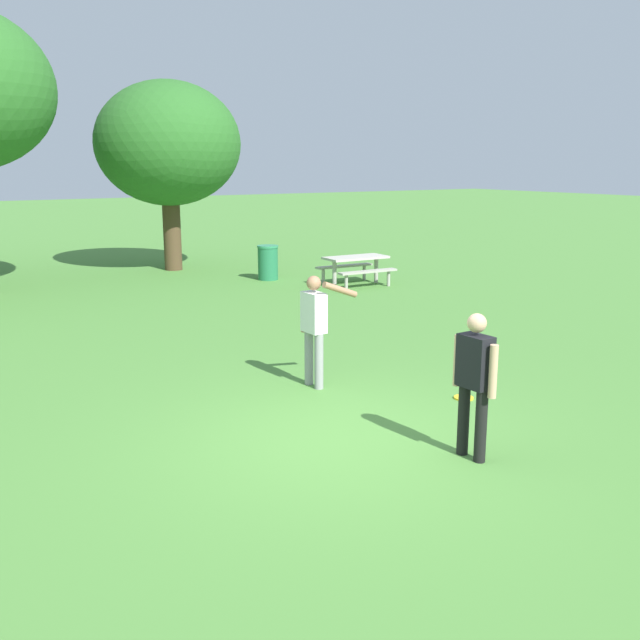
% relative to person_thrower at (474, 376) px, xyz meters
% --- Properties ---
extents(ground_plane, '(120.00, 120.00, 0.00)m').
position_rel_person_thrower_xyz_m(ground_plane, '(-0.96, 1.16, -0.94)').
color(ground_plane, '#4C8438').
extents(person_thrower, '(0.24, 0.61, 1.64)m').
position_rel_person_thrower_xyz_m(person_thrower, '(0.00, 0.00, 0.00)').
color(person_thrower, black).
rests_on(person_thrower, ground).
extents(person_catcher, '(0.69, 0.61, 1.64)m').
position_rel_person_thrower_xyz_m(person_catcher, '(-0.12, 3.12, 0.02)').
color(person_catcher, gray).
rests_on(person_catcher, ground).
extents(frisbee, '(0.27, 0.27, 0.03)m').
position_rel_person_thrower_xyz_m(frisbee, '(1.34, 1.54, -0.93)').
color(frisbee, yellow).
rests_on(frisbee, ground).
extents(picnic_table_near, '(1.74, 1.47, 0.77)m').
position_rel_person_thrower_xyz_m(picnic_table_near, '(5.42, 10.06, -0.38)').
color(picnic_table_near, '#B2ADA3').
rests_on(picnic_table_near, ground).
extents(trash_can_beside_table, '(0.59, 0.59, 0.96)m').
position_rel_person_thrower_xyz_m(trash_can_beside_table, '(3.85, 12.10, -0.46)').
color(trash_can_beside_table, '#237047').
rests_on(trash_can_beside_table, ground).
extents(tree_slender_mid, '(4.27, 4.27, 5.57)m').
position_rel_person_thrower_xyz_m(tree_slender_mid, '(2.27, 15.29, 2.79)').
color(tree_slender_mid, '#4C3823').
rests_on(tree_slender_mid, ground).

